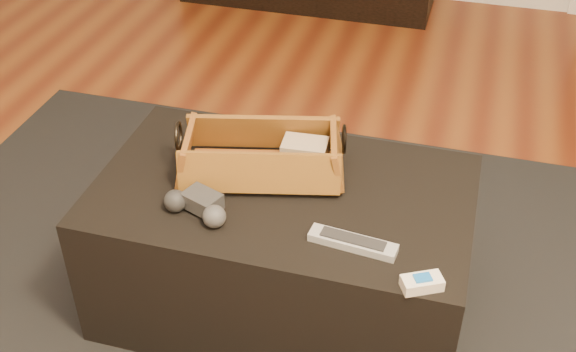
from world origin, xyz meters
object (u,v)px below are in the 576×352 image
(silver_remote, at_px, (353,242))
(cream_gadget, at_px, (422,283))
(ottoman, at_px, (283,248))
(game_controller, at_px, (198,206))
(wicker_basket, at_px, (262,157))
(tv_remote, at_px, (253,168))

(silver_remote, height_order, cream_gadget, cream_gadget)
(ottoman, relative_size, silver_remote, 4.57)
(silver_remote, bearing_deg, game_controller, 178.54)
(wicker_basket, height_order, silver_remote, wicker_basket)
(tv_remote, bearing_deg, wicker_basket, 30.87)
(ottoman, bearing_deg, cream_gadget, -33.71)
(silver_remote, bearing_deg, ottoman, 142.53)
(ottoman, height_order, cream_gadget, cream_gadget)
(wicker_basket, relative_size, silver_remote, 2.19)
(wicker_basket, distance_m, game_controller, 0.24)
(game_controller, xyz_separation_m, cream_gadget, (0.58, -0.11, -0.01))
(tv_remote, height_order, cream_gadget, tv_remote)
(silver_remote, xyz_separation_m, cream_gadget, (0.18, -0.10, 0.00))
(silver_remote, relative_size, cream_gadget, 2.14)
(game_controller, bearing_deg, cream_gadget, -10.40)
(ottoman, bearing_deg, silver_remote, -37.47)
(game_controller, xyz_separation_m, silver_remote, (0.40, -0.01, -0.02))
(tv_remote, height_order, wicker_basket, wicker_basket)
(wicker_basket, bearing_deg, silver_remote, -36.97)
(tv_remote, bearing_deg, cream_gadget, -50.92)
(wicker_basket, bearing_deg, tv_remote, -129.46)
(wicker_basket, bearing_deg, game_controller, -115.30)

